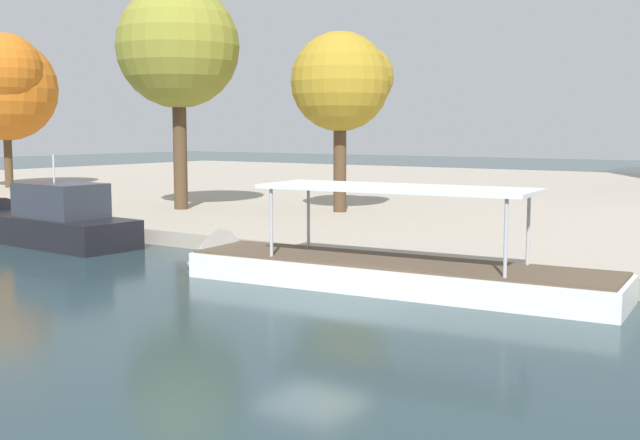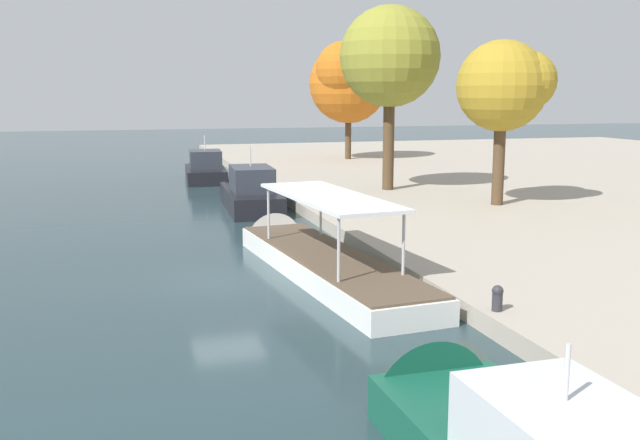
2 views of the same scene
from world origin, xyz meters
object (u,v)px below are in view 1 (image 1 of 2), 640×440
tour_boat_2 (363,276)px  tree_0 (176,51)px  tree_1 (343,80)px  motor_yacht_1 (45,225)px  tree_2 (5,83)px

tour_boat_2 → tree_0: tree_0 is taller
tree_0 → tree_1: size_ratio=1.28×
tour_boat_2 → motor_yacht_1: bearing=-6.6°
motor_yacht_1 → tree_1: bearing=-112.8°
tree_0 → tree_2: (-20.35, 4.08, -0.73)m
motor_yacht_1 → tree_0: 11.87m
motor_yacht_1 → tree_2: bearing=-28.0°
tree_1 → tree_2: size_ratio=0.83×
tree_0 → tree_1: bearing=27.6°
tour_boat_2 → tree_0: 20.66m
motor_yacht_1 → tree_2: size_ratio=0.87×
tour_boat_2 → tree_2: bearing=-25.3°
motor_yacht_1 → tree_1: tree_1 is taller
tour_boat_2 → tree_2: 39.96m
motor_yacht_1 → tour_boat_2: motor_yacht_1 is taller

